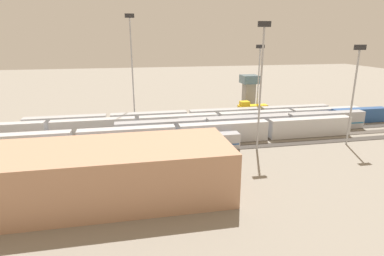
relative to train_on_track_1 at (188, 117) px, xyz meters
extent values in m
plane|color=gray|center=(2.77, 10.00, -2.02)|extent=(400.00, 400.00, 0.00)
cube|color=#4C443D|center=(2.77, -5.00, -1.96)|extent=(140.00, 2.80, 0.12)
cube|color=#4C443D|center=(2.77, 0.00, -1.96)|extent=(140.00, 2.80, 0.12)
cube|color=#3D3833|center=(2.77, 5.00, -1.96)|extent=(140.00, 2.80, 0.12)
cube|color=#3D3833|center=(2.77, 10.00, -1.96)|extent=(140.00, 2.80, 0.12)
cube|color=#3D3833|center=(2.77, 15.00, -1.96)|extent=(140.00, 2.80, 0.12)
cube|color=#4C443D|center=(2.77, 20.00, -1.96)|extent=(140.00, 2.80, 0.12)
cube|color=#3D3833|center=(2.77, 25.00, -1.96)|extent=(140.00, 2.80, 0.12)
cube|color=#B7BABF|center=(-36.30, 0.00, 0.00)|extent=(23.00, 3.00, 3.80)
cube|color=#B7BABF|center=(-12.10, 0.00, 0.00)|extent=(23.00, 3.00, 3.80)
cube|color=#B7BABF|center=(12.10, 0.00, 0.00)|extent=(23.00, 3.00, 3.80)
cube|color=#B7BABF|center=(36.30, 0.00, 0.00)|extent=(23.00, 3.00, 3.80)
cube|color=#A8AAB2|center=(-38.09, 15.00, 0.60)|extent=(23.00, 3.00, 5.00)
cube|color=#1E6B9E|center=(-38.09, 15.00, -0.13)|extent=(22.40, 3.06, 0.36)
cube|color=#A8AAB2|center=(-13.89, 15.00, 0.60)|extent=(23.00, 3.00, 5.00)
cube|color=#1E6B9E|center=(-13.89, 15.00, 0.18)|extent=(22.40, 3.06, 0.36)
cube|color=#A8AAB2|center=(10.31, 15.00, 0.60)|extent=(23.00, 3.00, 5.00)
cube|color=#1E6B9E|center=(10.31, 15.00, 0.80)|extent=(22.40, 3.06, 0.36)
cube|color=silver|center=(-29.72, 20.00, 0.60)|extent=(23.00, 3.00, 5.00)
cube|color=silver|center=(-5.52, 20.00, 0.60)|extent=(23.00, 3.00, 5.00)
cube|color=silver|center=(18.68, 20.00, 0.60)|extent=(23.00, 3.00, 5.00)
cube|color=silver|center=(42.88, 20.00, 0.60)|extent=(23.00, 3.00, 5.00)
cube|color=#285193|center=(-52.98, 10.00, 0.30)|extent=(18.00, 3.00, 4.40)
cube|color=#B7BABF|center=(-31.28, 10.00, 0.00)|extent=(23.00, 3.00, 3.80)
cube|color=#B7BABF|center=(-7.08, 10.00, 0.00)|extent=(23.00, 3.00, 3.80)
cube|color=silver|center=(-44.61, 5.00, 0.00)|extent=(23.00, 3.00, 3.80)
cube|color=silver|center=(-20.41, 5.00, 0.00)|extent=(23.00, 3.00, 3.80)
cube|color=silver|center=(3.79, 5.00, 0.00)|extent=(23.00, 3.00, 3.80)
cube|color=silver|center=(27.99, 5.00, 0.00)|extent=(23.00, 3.00, 3.80)
cube|color=#A8AAB2|center=(3.82, 25.00, 0.00)|extent=(23.00, 3.00, 3.80)
cube|color=#285193|center=(3.82, 25.00, -0.51)|extent=(22.40, 3.06, 0.36)
cube|color=#A8AAB2|center=(28.02, 25.00, 0.00)|extent=(23.00, 3.00, 3.80)
cube|color=#285193|center=(28.02, 25.00, 0.10)|extent=(22.40, 3.06, 0.36)
cube|color=gold|center=(-23.43, -5.00, -0.10)|extent=(10.00, 3.00, 3.60)
cube|color=gold|center=(-20.43, -5.00, 2.40)|extent=(3.00, 2.70, 1.40)
cylinder|color=#9EA0A5|center=(-25.79, -7.05, 9.17)|extent=(0.44, 0.44, 22.37)
cube|color=#262628|center=(-25.79, -7.05, 20.95)|extent=(2.80, 0.70, 1.20)
cylinder|color=#9EA0A5|center=(-11.69, 27.11, 12.02)|extent=(0.44, 0.44, 28.09)
cube|color=#262628|center=(-11.69, 27.11, 26.67)|extent=(2.80, 0.70, 1.20)
cylinder|color=#9EA0A5|center=(16.33, -7.28, 13.73)|extent=(0.44, 0.44, 31.50)
cube|color=#262628|center=(16.33, -7.28, 30.08)|extent=(2.80, 0.70, 1.20)
cylinder|color=#9EA0A5|center=(-35.24, 28.00, 9.54)|extent=(0.44, 0.44, 23.12)
cube|color=#262628|center=(-35.24, 28.00, 21.70)|extent=(2.80, 0.70, 1.20)
cube|color=tan|center=(22.76, 44.46, 2.53)|extent=(42.36, 15.12, 9.10)
cube|color=gray|center=(-26.52, -17.04, 2.67)|extent=(4.00, 4.00, 9.39)
cube|color=slate|center=(-26.52, -17.04, 8.87)|extent=(6.00, 6.00, 3.00)
camera|label=1|loc=(17.59, 93.48, 24.03)|focal=29.33mm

